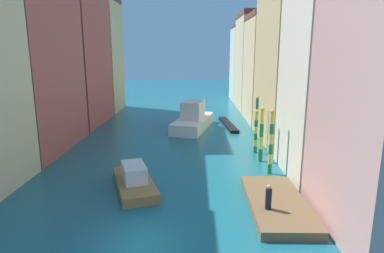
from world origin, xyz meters
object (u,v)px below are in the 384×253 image
object	(u,v)px
waterfront_dock	(277,203)
mooring_pole_0	(271,141)
mooring_pole_2	(256,131)
vaporetto_white	(193,119)
motorboat_0	(134,180)
person_on_dock	(268,198)
gondola_black	(228,124)
mooring_pole_1	(261,134)
mooring_pole_3	(256,122)

from	to	relation	value
waterfront_dock	mooring_pole_0	world-z (taller)	mooring_pole_0
waterfront_dock	mooring_pole_0	distance (m)	6.38
mooring_pole_2	vaporetto_white	size ratio (longest dim) A/B	0.41
motorboat_0	person_on_dock	bearing A→B (deg)	-25.87
person_on_dock	mooring_pole_0	xyz separation A→B (m)	(1.63, 7.16, 1.40)
gondola_black	mooring_pole_1	bearing A→B (deg)	-84.01
person_on_dock	mooring_pole_0	size ratio (longest dim) A/B	0.29
mooring_pole_3	mooring_pole_1	bearing A→B (deg)	-94.07
gondola_black	vaporetto_white	bearing A→B (deg)	-159.66
mooring_pole_0	mooring_pole_1	bearing A→B (deg)	93.24
mooring_pole_1	mooring_pole_3	xyz separation A→B (m)	(0.29, 4.13, 0.19)
waterfront_dock	mooring_pole_3	world-z (taller)	mooring_pole_3
mooring_pole_1	mooring_pole_2	size ratio (longest dim) A/B	1.16
person_on_dock	motorboat_0	world-z (taller)	person_on_dock
mooring_pole_0	mooring_pole_3	size ratio (longest dim) A/B	0.98
person_on_dock	mooring_pole_3	size ratio (longest dim) A/B	0.29
mooring_pole_0	gondola_black	xyz separation A→B (m)	(-1.67, 17.31, -2.43)
waterfront_dock	mooring_pole_1	bearing A→B (deg)	85.77
waterfront_dock	vaporetto_white	size ratio (longest dim) A/B	0.77
mooring_pole_3	vaporetto_white	bearing A→B (deg)	126.55
waterfront_dock	person_on_dock	xyz separation A→B (m)	(-0.81, -1.28, 0.95)
motorboat_0	mooring_pole_2	bearing A→B (deg)	40.91
mooring_pole_1	vaporetto_white	bearing A→B (deg)	115.45
motorboat_0	mooring_pole_3	bearing A→B (deg)	44.82
mooring_pole_1	mooring_pole_3	distance (m)	4.15
vaporetto_white	gondola_black	size ratio (longest dim) A/B	1.15
person_on_dock	gondola_black	xyz separation A→B (m)	(-0.04, 24.46, -1.03)
vaporetto_white	mooring_pole_1	bearing A→B (deg)	-64.55
vaporetto_white	motorboat_0	world-z (taller)	vaporetto_white
waterfront_dock	mooring_pole_0	bearing A→B (deg)	82.02
mooring_pole_1	mooring_pole_2	xyz separation A→B (m)	(-0.01, 2.57, -0.34)
mooring_pole_0	mooring_pole_2	distance (m)	5.57
vaporetto_white	mooring_pole_0	bearing A→B (deg)	-68.39
vaporetto_white	person_on_dock	bearing A→B (deg)	-78.69
waterfront_dock	person_on_dock	distance (m)	1.79
person_on_dock	gondola_black	distance (m)	24.49
mooring_pole_0	motorboat_0	world-z (taller)	mooring_pole_0
mooring_pole_2	person_on_dock	bearing A→B (deg)	-96.53
motorboat_0	vaporetto_white	bearing A→B (deg)	78.19
person_on_dock	motorboat_0	xyz separation A→B (m)	(-8.47, 4.11, -0.62)
mooring_pole_0	mooring_pole_3	distance (m)	7.11
mooring_pole_1	vaporetto_white	size ratio (longest dim) A/B	0.47
person_on_dock	motorboat_0	bearing A→B (deg)	154.13
mooring_pole_2	motorboat_0	xyz separation A→B (m)	(-9.92, -8.59, -1.52)
mooring_pole_0	vaporetto_white	world-z (taller)	mooring_pole_0
mooring_pole_3	gondola_black	world-z (taller)	mooring_pole_3
mooring_pole_2	gondola_black	bearing A→B (deg)	97.22
mooring_pole_0	gondola_black	world-z (taller)	mooring_pole_0
waterfront_dock	mooring_pole_3	xyz separation A→B (m)	(0.95, 12.99, 2.39)
mooring_pole_1	gondola_black	world-z (taller)	mooring_pole_1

